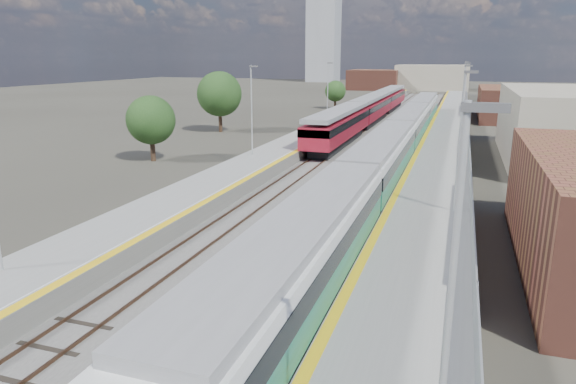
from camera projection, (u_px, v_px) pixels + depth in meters
The scene contains 11 objects.
ground at pixel (395, 144), 55.90m from camera, with size 320.00×320.00×0.00m, color #47443A.
ballast_bed at pixel (378, 139), 58.88m from camera, with size 10.50×155.00×0.06m, color #565451.
tracks at pixel (385, 137), 60.21m from camera, with size 8.96×160.00×0.17m.
platform_right at pixel (447, 138), 56.43m from camera, with size 4.70×155.00×8.52m.
platform_left at pixel (321, 132), 60.83m from camera, with size 4.30×155.00×8.52m.
buildings at pixel (371, 51), 139.98m from camera, with size 72.00×185.50×40.00m.
green_train at pixel (399, 138), 45.42m from camera, with size 2.84×79.04×3.12m.
red_train at pixel (371, 108), 72.28m from camera, with size 2.96×60.06×3.74m.
tree_a at pixel (151, 120), 45.70m from camera, with size 4.35×4.35×5.90m.
tree_b at pixel (219, 94), 63.48m from camera, with size 5.53×5.53×7.50m.
tree_c at pixel (335, 91), 92.76m from camera, with size 3.75×3.75×5.09m.
Camera 1 is at (6.51, -6.24, 9.15)m, focal length 32.00 mm.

